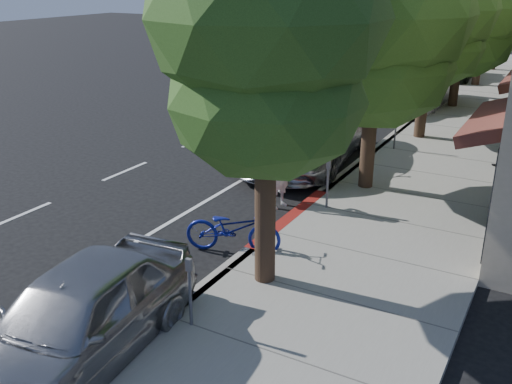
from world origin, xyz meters
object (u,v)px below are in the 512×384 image
Objects in this scene: street_tree_0 at (266,24)px; dark_sedan at (402,95)px; cyclist at (280,172)px; white_pickup at (422,89)px; pedestrian at (505,137)px; street_tree_1 at (378,17)px; street_tree_3 at (464,8)px; dark_suv_far at (457,65)px; near_car_a at (78,318)px; bicycle at (233,229)px; silver_suv at (305,135)px; street_tree_2 at (432,11)px.

street_tree_0 is 1.70× the size of dark_sedan.
cyclist is 14.00m from white_pickup.
pedestrian is (4.70, 5.99, 0.11)m from cyclist.
dark_sedan is at bearing 96.68° from street_tree_0.
street_tree_1 is 12.01m from street_tree_3.
street_tree_1 is 1.52× the size of dark_suv_far.
near_car_a is at bearing -98.38° from street_tree_1.
street_tree_1 reaches higher than dark_suv_far.
pedestrian reaches higher than near_car_a.
dark_suv_far is at bearing 93.10° from street_tree_0.
silver_suv is (-1.32, 6.63, 0.36)m from bicycle.
cyclist is 0.29× the size of silver_suv.
street_tree_3 is 1.47× the size of dark_suv_far.
street_tree_1 is 4.88m from silver_suv.
pedestrian reaches higher than cyclist.
street_tree_2 is 3.48× the size of bicycle.
street_tree_3 reaches higher than dark_sedan.
dark_suv_far is 2.72× the size of pedestrian.
street_tree_1 is 1.62× the size of near_car_a.
dark_suv_far reaches higher than dark_sedan.
bicycle is at bearing 143.99° from street_tree_0.
dark_sedan is 8.26m from pedestrian.
silver_suv is at bearing -91.45° from dark_sedan.
dark_sedan is (-0.61, 15.37, 0.20)m from bicycle.
street_tree_0 is 12.01m from street_tree_2.
street_tree_0 is 6.01m from street_tree_1.
pedestrian is at bearing 72.39° from street_tree_0.
street_tree_3 reaches higher than silver_suv.
street_tree_3 is 9.39m from pedestrian.
cyclist reaches higher than bicycle.
dark_sedan is at bearing 100.50° from street_tree_1.
street_tree_2 is 6.00m from street_tree_3.
street_tree_0 is 1.19× the size of silver_suv.
street_tree_0 is at bearing -85.69° from dark_suv_far.
street_tree_0 reaches higher than street_tree_2.
street_tree_0 is 1.02× the size of street_tree_1.
cyclist is at bearing -86.81° from white_pickup.
street_tree_1 reaches higher than dark_sedan.
silver_suv reaches higher than white_pickup.
near_car_a is 2.56× the size of pedestrian.
street_tree_1 is 1.05× the size of street_tree_2.
cyclist reaches higher than white_pickup.
street_tree_1 is 3.65× the size of bicycle.
street_tree_3 is 1.30× the size of white_pickup.
street_tree_2 is at bearing -62.92° from dark_sedan.
street_tree_3 is 1.56× the size of near_car_a.
cyclist is 2.88m from bicycle.
street_tree_1 is 20.24m from dark_suv_far.
street_tree_3 is at bearing -23.09° from bicycle.
silver_suv is at bearing 90.61° from near_car_a.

